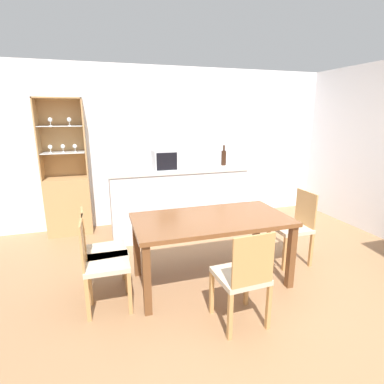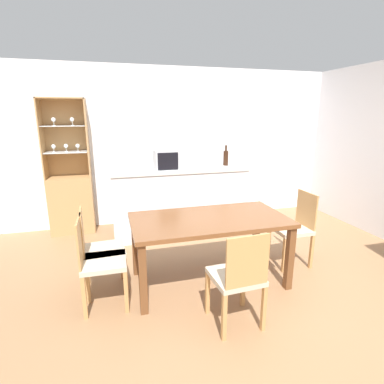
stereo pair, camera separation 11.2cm
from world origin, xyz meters
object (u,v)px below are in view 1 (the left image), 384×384
at_px(dining_table, 211,226).
at_px(dining_chair_side_left_far, 101,251).
at_px(display_cabinet, 68,195).
at_px(microwave, 169,160).
at_px(wine_bottle, 224,157).
at_px(dining_chair_side_right_far, 294,227).
at_px(dining_chair_side_left_near, 102,263).
at_px(dining_chair_head_near, 243,277).

relative_size(dining_table, dining_chair_side_left_far, 1.83).
height_order(display_cabinet, microwave, display_cabinet).
xyz_separation_m(dining_chair_side_left_far, microwave, (1.02, 1.34, 0.70)).
bearing_deg(wine_bottle, dining_chair_side_right_far, -76.88).
distance_m(microwave, wine_bottle, 0.92).
bearing_deg(dining_chair_side_left_far, wine_bottle, 123.18).
xyz_separation_m(dining_chair_side_left_far, wine_bottle, (1.94, 1.44, 0.68)).
bearing_deg(microwave, dining_chair_side_left_near, -122.68).
bearing_deg(microwave, dining_table, -85.49).
bearing_deg(dining_table, wine_bottle, 62.91).
xyz_separation_m(dining_table, dining_chair_side_left_near, (-1.14, -0.13, -0.19)).
xyz_separation_m(dining_chair_side_right_far, wine_bottle, (-0.34, 1.44, 0.68)).
distance_m(display_cabinet, wine_bottle, 2.48).
relative_size(dining_chair_side_right_far, microwave, 1.94).
distance_m(dining_chair_side_left_near, dining_chair_side_left_far, 0.25).
relative_size(dining_chair_head_near, dining_chair_side_left_far, 1.00).
bearing_deg(dining_chair_head_near, display_cabinet, 117.27).
distance_m(display_cabinet, dining_chair_side_left_near, 2.15).
xyz_separation_m(display_cabinet, dining_table, (1.58, -1.97, 0.04)).
bearing_deg(dining_table, dining_chair_head_near, -89.82).
bearing_deg(dining_table, display_cabinet, 128.74).
distance_m(dining_chair_side_right_far, microwave, 1.96).
height_order(dining_table, dining_chair_head_near, dining_chair_head_near).
height_order(dining_table, dining_chair_side_left_near, dining_chair_side_left_near).
distance_m(dining_chair_side_left_near, wine_bottle, 2.66).
relative_size(display_cabinet, dining_chair_side_left_near, 2.26).
relative_size(dining_chair_side_right_far, dining_chair_side_left_near, 1.00).
xyz_separation_m(display_cabinet, dining_chair_side_right_far, (2.72, -1.84, -0.15)).
height_order(dining_table, wine_bottle, wine_bottle).
distance_m(dining_chair_side_right_far, wine_bottle, 1.63).
bearing_deg(microwave, dining_chair_side_right_far, -46.86).
bearing_deg(microwave, dining_chair_head_near, -86.95).
relative_size(display_cabinet, dining_chair_side_right_far, 2.26).
distance_m(dining_table, wine_bottle, 1.83).
bearing_deg(dining_chair_head_near, wine_bottle, 67.97).
height_order(dining_chair_side_left_far, wine_bottle, wine_bottle).
xyz_separation_m(dining_table, wine_bottle, (0.80, 1.57, 0.49)).
bearing_deg(display_cabinet, dining_chair_side_left_far, -76.45).
bearing_deg(display_cabinet, microwave, -19.07).
bearing_deg(dining_chair_side_left_near, dining_chair_side_right_far, 97.48).
distance_m(dining_chair_side_left_far, microwave, 1.82).
bearing_deg(dining_table, dining_chair_side_right_far, 6.43).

